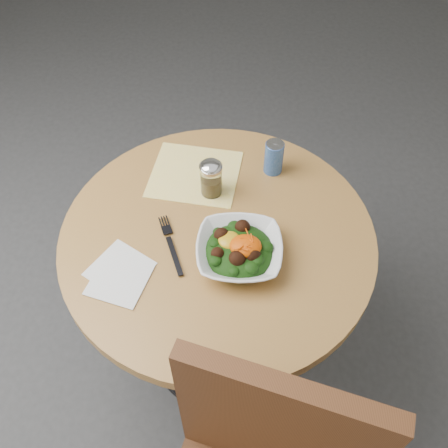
# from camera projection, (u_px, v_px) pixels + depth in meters

# --- Properties ---
(ground) EXTENTS (6.00, 6.00, 0.00)m
(ground) POSITION_uv_depth(u_px,v_px,m) (219.00, 347.00, 2.00)
(ground) COLOR #313033
(ground) RESTS_ON ground
(table) EXTENTS (0.90, 0.90, 0.75)m
(table) POSITION_uv_depth(u_px,v_px,m) (218.00, 271.00, 1.57)
(table) COLOR black
(table) RESTS_ON ground
(cloth_napkin) EXTENTS (0.30, 0.29, 0.00)m
(cloth_napkin) POSITION_uv_depth(u_px,v_px,m) (195.00, 174.00, 1.56)
(cloth_napkin) COLOR yellow
(cloth_napkin) RESTS_ON table
(paper_napkins) EXTENTS (0.20, 0.22, 0.00)m
(paper_napkins) POSITION_uv_depth(u_px,v_px,m) (120.00, 274.00, 1.33)
(paper_napkins) COLOR silver
(paper_napkins) RESTS_ON table
(salad_bowl) EXTENTS (0.24, 0.24, 0.09)m
(salad_bowl) POSITION_uv_depth(u_px,v_px,m) (239.00, 250.00, 1.34)
(salad_bowl) COLOR silver
(salad_bowl) RESTS_ON table
(fork) EXTENTS (0.09, 0.21, 0.00)m
(fork) POSITION_uv_depth(u_px,v_px,m) (170.00, 243.00, 1.39)
(fork) COLOR black
(fork) RESTS_ON table
(spice_shaker) EXTENTS (0.07, 0.07, 0.12)m
(spice_shaker) POSITION_uv_depth(u_px,v_px,m) (211.00, 178.00, 1.47)
(spice_shaker) COLOR silver
(spice_shaker) RESTS_ON table
(beverage_can) EXTENTS (0.06, 0.06, 0.11)m
(beverage_can) POSITION_uv_depth(u_px,v_px,m) (274.00, 157.00, 1.53)
(beverage_can) COLOR navy
(beverage_can) RESTS_ON table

